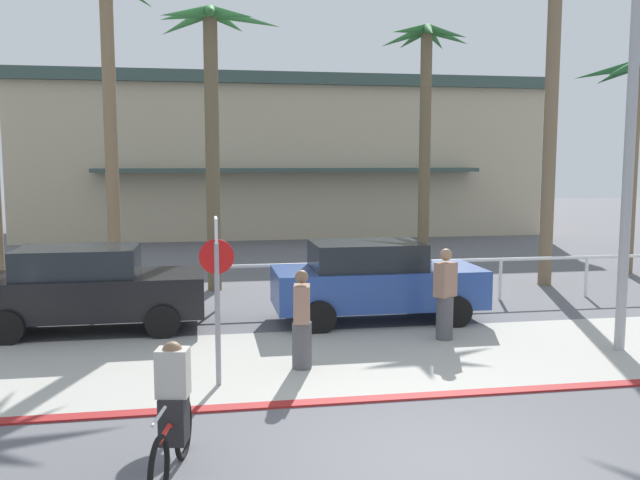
% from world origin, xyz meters
% --- Properties ---
extents(ground_plane, '(80.00, 80.00, 0.00)m').
position_xyz_m(ground_plane, '(0.00, 10.00, 0.00)').
color(ground_plane, '#5B5B60').
extents(sidewalk_strip, '(44.00, 4.00, 0.02)m').
position_xyz_m(sidewalk_strip, '(0.00, 4.20, 0.01)').
color(sidewalk_strip, '#ADAAA0').
rests_on(sidewalk_strip, ground).
extents(curb_paint, '(44.00, 0.24, 0.03)m').
position_xyz_m(curb_paint, '(0.00, 2.20, 0.01)').
color(curb_paint, maroon).
rests_on(curb_paint, ground).
extents(building_backdrop, '(23.62, 10.30, 7.08)m').
position_xyz_m(building_backdrop, '(1.13, 26.44, 3.56)').
color(building_backdrop, '#BCAD8E').
rests_on(building_backdrop, ground).
extents(rail_fence, '(18.37, 0.08, 1.04)m').
position_xyz_m(rail_fence, '(0.00, 8.50, 0.84)').
color(rail_fence, white).
rests_on(rail_fence, ground).
extents(stop_sign_bike_lane, '(0.52, 0.56, 2.56)m').
position_xyz_m(stop_sign_bike_lane, '(-2.37, 3.18, 1.68)').
color(stop_sign_bike_lane, gray).
rests_on(stop_sign_bike_lane, ground).
extents(streetlight_curb, '(0.24, 2.54, 7.50)m').
position_xyz_m(streetlight_curb, '(4.76, 3.68, 4.28)').
color(streetlight_curb, '#9EA0A5').
rests_on(streetlight_curb, ground).
extents(palm_tree_3, '(3.33, 3.61, 8.51)m').
position_xyz_m(palm_tree_3, '(-5.00, 12.65, 6.28)').
color(palm_tree_3, '#846B4C').
rests_on(palm_tree_3, ground).
extents(palm_tree_4, '(3.21, 3.31, 7.29)m').
position_xyz_m(palm_tree_4, '(-2.29, 11.00, 5.56)').
color(palm_tree_4, brown).
rests_on(palm_tree_4, ground).
extents(palm_tree_5, '(2.81, 3.47, 7.62)m').
position_xyz_m(palm_tree_5, '(4.38, 13.92, 5.63)').
color(palm_tree_5, brown).
rests_on(palm_tree_5, ground).
extents(palm_tree_6, '(3.10, 3.17, 9.08)m').
position_xyz_m(palm_tree_6, '(6.63, 10.24, 6.71)').
color(palm_tree_6, '#756047').
rests_on(palm_tree_6, ground).
extents(palm_tree_7, '(2.98, 3.18, 6.35)m').
position_xyz_m(palm_tree_7, '(10.09, 11.66, 4.82)').
color(palm_tree_7, '#756047').
rests_on(palm_tree_7, ground).
extents(car_black_1, '(4.40, 2.02, 1.69)m').
position_xyz_m(car_black_1, '(-4.83, 7.06, 0.87)').
color(car_black_1, black).
rests_on(car_black_1, ground).
extents(car_blue_2, '(4.40, 2.02, 1.69)m').
position_xyz_m(car_blue_2, '(1.01, 6.93, 0.87)').
color(car_blue_2, '#284793').
rests_on(car_blue_2, ground).
extents(cyclist_red_0, '(0.42, 1.80, 1.50)m').
position_xyz_m(cyclist_red_0, '(-2.92, 0.31, 0.69)').
color(cyclist_red_0, black).
rests_on(cyclist_red_0, ground).
extents(pedestrian_0, '(0.37, 0.44, 1.64)m').
position_xyz_m(pedestrian_0, '(-1.01, 3.80, 0.76)').
color(pedestrian_0, '#4C4C51').
rests_on(pedestrian_0, ground).
extents(pedestrian_1, '(0.48, 0.44, 1.76)m').
position_xyz_m(pedestrian_1, '(1.91, 5.13, 0.82)').
color(pedestrian_1, '#4C4C51').
rests_on(pedestrian_1, ground).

